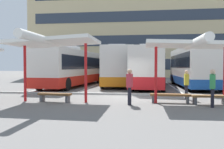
{
  "coord_description": "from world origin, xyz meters",
  "views": [
    {
      "loc": [
        0.97,
        -13.76,
        1.8
      ],
      "look_at": [
        -1.25,
        3.35,
        1.23
      ],
      "focal_mm": 38.27,
      "sensor_mm": 36.0,
      "label": 1
    }
  ],
  "objects_px": {
    "waiting_shelter_2": "(191,46)",
    "coach_bus_1": "(117,67)",
    "coach_bus_3": "(193,67)",
    "waiting_shelter_1": "(53,43)",
    "bench_1": "(55,95)",
    "bench_3": "(209,97)",
    "waiting_passenger_1": "(130,84)",
    "waiting_passenger_2": "(213,85)",
    "coach_bus_0": "(74,68)",
    "coach_bus_2": "(151,68)",
    "bench_2": "(170,96)",
    "waiting_passenger_0": "(186,83)"
  },
  "relations": [
    {
      "from": "coach_bus_0",
      "to": "waiting_passenger_1",
      "type": "height_order",
      "value": "coach_bus_0"
    },
    {
      "from": "coach_bus_2",
      "to": "bench_3",
      "type": "height_order",
      "value": "coach_bus_2"
    },
    {
      "from": "bench_1",
      "to": "waiting_passenger_2",
      "type": "height_order",
      "value": "waiting_passenger_2"
    },
    {
      "from": "coach_bus_0",
      "to": "waiting_shelter_2",
      "type": "height_order",
      "value": "coach_bus_0"
    },
    {
      "from": "bench_2",
      "to": "coach_bus_3",
      "type": "bearing_deg",
      "value": 72.41
    },
    {
      "from": "coach_bus_1",
      "to": "bench_3",
      "type": "xyz_separation_m",
      "value": [
        5.71,
        -11.93,
        -1.46
      ]
    },
    {
      "from": "bench_3",
      "to": "coach_bus_1",
      "type": "bearing_deg",
      "value": 115.58
    },
    {
      "from": "coach_bus_2",
      "to": "bench_3",
      "type": "xyz_separation_m",
      "value": [
        2.47,
        -9.77,
        -1.33
      ]
    },
    {
      "from": "bench_1",
      "to": "bench_3",
      "type": "height_order",
      "value": "same"
    },
    {
      "from": "coach_bus_0",
      "to": "bench_1",
      "type": "distance_m",
      "value": 10.12
    },
    {
      "from": "coach_bus_2",
      "to": "bench_2",
      "type": "relative_size",
      "value": 5.98
    },
    {
      "from": "coach_bus_1",
      "to": "coach_bus_2",
      "type": "height_order",
      "value": "coach_bus_1"
    },
    {
      "from": "coach_bus_2",
      "to": "coach_bus_0",
      "type": "bearing_deg",
      "value": -179.59
    },
    {
      "from": "waiting_shelter_1",
      "to": "waiting_passenger_1",
      "type": "xyz_separation_m",
      "value": [
        3.85,
        -0.2,
        -2.0
      ]
    },
    {
      "from": "waiting_passenger_1",
      "to": "waiting_passenger_2",
      "type": "relative_size",
      "value": 1.0
    },
    {
      "from": "bench_1",
      "to": "waiting_passenger_2",
      "type": "bearing_deg",
      "value": -5.21
    },
    {
      "from": "coach_bus_3",
      "to": "waiting_shelter_1",
      "type": "height_order",
      "value": "coach_bus_3"
    },
    {
      "from": "coach_bus_3",
      "to": "waiting_passenger_2",
      "type": "bearing_deg",
      "value": -97.0
    },
    {
      "from": "coach_bus_1",
      "to": "waiting_shelter_1",
      "type": "xyz_separation_m",
      "value": [
        -1.91,
        -12.32,
        1.19
      ]
    },
    {
      "from": "coach_bus_1",
      "to": "waiting_shelter_2",
      "type": "height_order",
      "value": "coach_bus_1"
    },
    {
      "from": "coach_bus_2",
      "to": "waiting_shelter_1",
      "type": "xyz_separation_m",
      "value": [
        -5.15,
        -10.15,
        1.32
      ]
    },
    {
      "from": "coach_bus_0",
      "to": "waiting_shelter_1",
      "type": "bearing_deg",
      "value": -79.58
    },
    {
      "from": "coach_bus_1",
      "to": "waiting_passenger_0",
      "type": "height_order",
      "value": "coach_bus_1"
    },
    {
      "from": "waiting_shelter_2",
      "to": "coach_bus_1",
      "type": "bearing_deg",
      "value": 111.72
    },
    {
      "from": "bench_1",
      "to": "bench_2",
      "type": "relative_size",
      "value": 0.9
    },
    {
      "from": "waiting_passenger_2",
      "to": "coach_bus_2",
      "type": "bearing_deg",
      "value": 102.66
    },
    {
      "from": "waiting_shelter_1",
      "to": "bench_3",
      "type": "bearing_deg",
      "value": 2.91
    },
    {
      "from": "bench_2",
      "to": "waiting_passenger_2",
      "type": "distance_m",
      "value": 2.14
    },
    {
      "from": "bench_1",
      "to": "bench_3",
      "type": "distance_m",
      "value": 7.62
    },
    {
      "from": "coach_bus_1",
      "to": "waiting_passenger_1",
      "type": "relative_size",
      "value": 7.2
    },
    {
      "from": "waiting_shelter_2",
      "to": "coach_bus_0",
      "type": "bearing_deg",
      "value": 131.02
    },
    {
      "from": "coach_bus_1",
      "to": "coach_bus_2",
      "type": "distance_m",
      "value": 3.9
    },
    {
      "from": "bench_1",
      "to": "waiting_passenger_1",
      "type": "height_order",
      "value": "waiting_passenger_1"
    },
    {
      "from": "waiting_passenger_2",
      "to": "coach_bus_0",
      "type": "bearing_deg",
      "value": 131.67
    },
    {
      "from": "coach_bus_1",
      "to": "waiting_shelter_1",
      "type": "bearing_deg",
      "value": -98.8
    },
    {
      "from": "waiting_shelter_2",
      "to": "waiting_passenger_0",
      "type": "distance_m",
      "value": 2.61
    },
    {
      "from": "coach_bus_0",
      "to": "coach_bus_3",
      "type": "relative_size",
      "value": 1.16
    },
    {
      "from": "coach_bus_1",
      "to": "bench_1",
      "type": "bearing_deg",
      "value": -98.98
    },
    {
      "from": "coach_bus_0",
      "to": "waiting_passenger_2",
      "type": "distance_m",
      "value": 14.13
    },
    {
      "from": "coach_bus_3",
      "to": "waiting_shelter_2",
      "type": "height_order",
      "value": "coach_bus_3"
    },
    {
      "from": "bench_3",
      "to": "waiting_passenger_1",
      "type": "bearing_deg",
      "value": -171.14
    },
    {
      "from": "coach_bus_3",
      "to": "bench_3",
      "type": "relative_size",
      "value": 6.17
    },
    {
      "from": "coach_bus_0",
      "to": "coach_bus_2",
      "type": "height_order",
      "value": "coach_bus_2"
    },
    {
      "from": "coach_bus_2",
      "to": "waiting_passenger_1",
      "type": "xyz_separation_m",
      "value": [
        -1.3,
        -10.35,
        -0.68
      ]
    },
    {
      "from": "coach_bus_2",
      "to": "waiting_shelter_2",
      "type": "distance_m",
      "value": 10.1
    },
    {
      "from": "coach_bus_3",
      "to": "bench_1",
      "type": "height_order",
      "value": "coach_bus_3"
    },
    {
      "from": "coach_bus_0",
      "to": "waiting_passenger_0",
      "type": "xyz_separation_m",
      "value": [
        8.7,
        -8.05,
        -0.74
      ]
    },
    {
      "from": "bench_1",
      "to": "waiting_passenger_2",
      "type": "distance_m",
      "value": 7.58
    },
    {
      "from": "waiting_passenger_0",
      "to": "bench_2",
      "type": "bearing_deg",
      "value": -126.58
    },
    {
      "from": "coach_bus_3",
      "to": "waiting_passenger_1",
      "type": "xyz_separation_m",
      "value": [
        -4.98,
        -10.37,
        -0.81
      ]
    }
  ]
}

